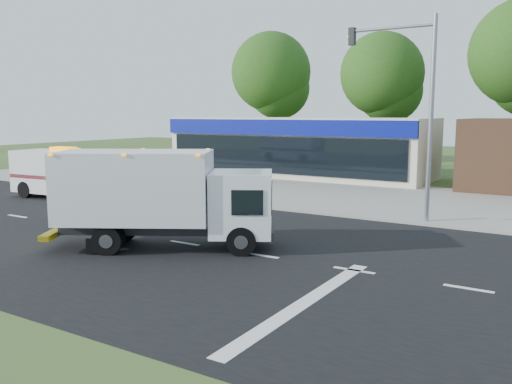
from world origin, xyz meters
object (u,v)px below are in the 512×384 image
Objects in this scene: emergency_worker at (103,220)px; ambulance_van at (67,172)px; ems_box_truck at (160,193)px; traffic_signal_pole at (415,97)px.

emergency_worker is 0.34× the size of ambulance_van.
traffic_signal_pole is at bearing 26.67° from ems_box_truck.
ems_box_truck is 0.90× the size of traffic_signal_pole.
traffic_signal_pole is (16.72, 3.10, 3.60)m from ambulance_van.
traffic_signal_pole is (5.63, 8.46, 3.11)m from ems_box_truck.
traffic_signal_pole is at bearing 5.56° from ambulance_van.
traffic_signal_pole reaches higher than emergency_worker.
ambulance_van is (-9.61, 6.41, 0.38)m from emergency_worker.
ems_box_truck is at bearing -30.76° from ambulance_van.
ems_box_truck is 10.63m from traffic_signal_pole.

